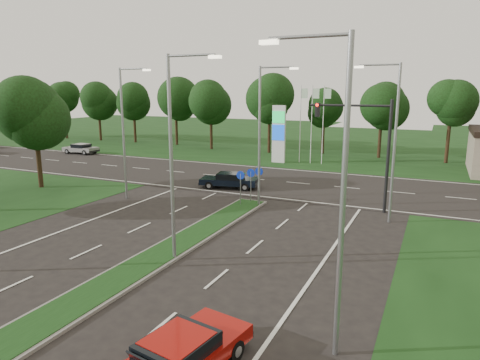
% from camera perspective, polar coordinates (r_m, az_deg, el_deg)
% --- Properties ---
extents(ground, '(160.00, 160.00, 0.00)m').
position_cam_1_polar(ground, '(16.37, -23.39, -16.56)').
color(ground, black).
rests_on(ground, ground).
extents(verge_far, '(160.00, 50.00, 0.02)m').
position_cam_1_polar(verge_far, '(65.68, 15.02, 4.91)').
color(verge_far, black).
rests_on(verge_far, ground).
extents(cross_road, '(160.00, 12.00, 0.02)m').
position_cam_1_polar(cross_road, '(35.90, 6.22, -0.28)').
color(cross_road, black).
rests_on(cross_road, ground).
extents(median_kerb, '(2.00, 26.00, 0.12)m').
position_cam_1_polar(median_kerb, '(18.90, -14.21, -11.78)').
color(median_kerb, slate).
rests_on(median_kerb, ground).
extents(streetlight_median_near, '(2.53, 0.22, 9.00)m').
position_cam_1_polar(streetlight_median_near, '(18.52, -8.69, 4.14)').
color(streetlight_median_near, gray).
rests_on(streetlight_median_near, ground).
extents(streetlight_median_far, '(2.53, 0.22, 9.00)m').
position_cam_1_polar(streetlight_median_far, '(27.36, 3.01, 6.73)').
color(streetlight_median_far, gray).
rests_on(streetlight_median_far, ground).
extents(streetlight_left_far, '(2.53, 0.22, 9.00)m').
position_cam_1_polar(streetlight_left_far, '(30.45, -15.05, 6.87)').
color(streetlight_left_far, gray).
rests_on(streetlight_left_far, ground).
extents(streetlight_right_far, '(2.53, 0.22, 9.00)m').
position_cam_1_polar(streetlight_right_far, '(25.51, 19.56, 5.69)').
color(streetlight_right_far, gray).
rests_on(streetlight_right_far, ground).
extents(streetlight_right_near, '(2.53, 0.22, 9.00)m').
position_cam_1_polar(streetlight_right_near, '(11.78, 12.72, -0.43)').
color(streetlight_right_near, gray).
rests_on(streetlight_right_near, ground).
extents(traffic_signal, '(5.10, 0.42, 7.00)m').
position_cam_1_polar(traffic_signal, '(27.71, 16.59, 5.44)').
color(traffic_signal, black).
rests_on(traffic_signal, ground).
extents(median_signs, '(1.16, 1.76, 2.38)m').
position_cam_1_polar(median_signs, '(28.60, 1.37, 0.15)').
color(median_signs, gray).
rests_on(median_signs, ground).
extents(gas_pylon, '(5.80, 1.26, 8.00)m').
position_cam_1_polar(gas_pylon, '(45.10, 5.47, 6.33)').
color(gas_pylon, silver).
rests_on(gas_pylon, ground).
extents(tree_left_far, '(5.20, 5.20, 8.86)m').
position_cam_1_polar(tree_left_far, '(37.23, -26.76, 8.45)').
color(tree_left_far, black).
rests_on(tree_left_far, ground).
extents(treeline_far, '(6.00, 6.00, 9.90)m').
position_cam_1_polar(treeline_far, '(50.45, 12.47, 10.83)').
color(treeline_far, black).
rests_on(treeline_far, ground).
extents(red_sedan, '(2.49, 4.63, 1.21)m').
position_cam_1_polar(red_sedan, '(12.34, -8.08, -22.14)').
color(red_sedan, '#950D08').
rests_on(red_sedan, ground).
extents(navy_sedan, '(4.70, 2.73, 1.21)m').
position_cam_1_polar(navy_sedan, '(33.40, -1.41, 0.00)').
color(navy_sedan, black).
rests_on(navy_sedan, ground).
extents(far_car_a, '(4.25, 1.92, 1.21)m').
position_cam_1_polar(far_car_a, '(55.06, -20.46, 3.97)').
color(far_car_a, gray).
rests_on(far_car_a, ground).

